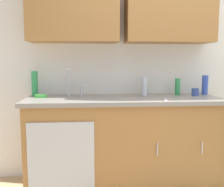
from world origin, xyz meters
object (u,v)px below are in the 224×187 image
knife_on_counter (166,100)px  bottle_dish_liquid (177,87)px  cup_by_sink (195,92)px  sink (71,99)px  bottle_water_tall (205,85)px  sponge (41,96)px  bottle_soap (144,86)px  bottle_water_short (35,84)px

knife_on_counter → bottle_dish_liquid: bearing=157.6°
cup_by_sink → knife_on_counter: (-0.40, -0.28, -0.04)m
sink → bottle_water_tall: 1.46m
sink → sponge: (-0.31, 0.06, 0.03)m
bottle_dish_liquid → knife_on_counter: 0.45m
bottle_water_tall → knife_on_counter: size_ratio=0.89×
bottle_soap → bottle_water_short: (-1.17, 0.02, 0.03)m
bottle_dish_liquid → sponge: size_ratio=1.66×
bottle_soap → bottle_water_short: 1.17m
bottle_water_short → knife_on_counter: bottle_water_short is taller
sink → bottle_water_short: sink is taller
sink → sponge: sink is taller
cup_by_sink → sponge: (-1.61, -0.00, -0.03)m
bottle_dish_liquid → sponge: bearing=-176.2°
sink → bottle_water_tall: bearing=6.0°
bottle_water_short → cup_by_sink: (1.70, -0.12, -0.09)m
sink → knife_on_counter: bearing=-13.7°
sponge → cup_by_sink: bearing=0.0°
bottle_soap → cup_by_sink: size_ratio=2.47×
bottle_soap → sponge: size_ratio=1.83×
bottle_dish_liquid → bottle_water_short: bearing=179.1°
sink → bottle_dish_liquid: bearing=7.6°
bottle_water_short → sponge: 0.19m
cup_by_sink → sponge: bearing=-180.0°
bottle_water_tall → knife_on_counter: bottle_water_tall is taller
bottle_soap → cup_by_sink: bearing=-10.7°
bottle_water_tall → bottle_water_short: bottle_water_short is taller
bottle_dish_liquid → cup_by_sink: bearing=-30.0°
bottle_soap → sponge: (-1.09, -0.10, -0.09)m
sink → cup_by_sink: bearing=2.5°
bottle_dish_liquid → knife_on_counter: bearing=-122.6°
bottle_soap → bottle_dish_liquid: bottle_soap is taller
sink → bottle_dish_liquid: (1.14, 0.15, 0.11)m
sink → sponge: bearing=169.9°
bottle_water_tall → sponge: (-1.76, -0.10, -0.09)m
bottle_soap → knife_on_counter: bearing=-71.3°
bottle_soap → bottle_water_tall: (0.67, -0.00, 0.01)m
cup_by_sink → sink: bearing=-177.5°
bottle_water_short → bottle_dish_liquid: bearing=-0.9°
bottle_dish_liquid → bottle_water_tall: size_ratio=0.86×
bottle_soap → sink: bearing=-168.6°
sink → bottle_soap: sink is taller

